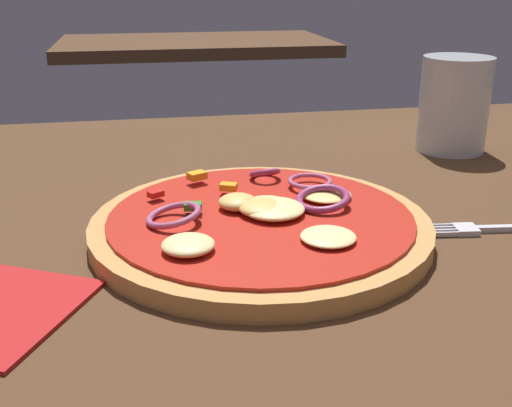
% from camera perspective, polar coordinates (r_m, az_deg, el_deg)
% --- Properties ---
extents(dining_table, '(1.42, 0.83, 0.03)m').
position_cam_1_polar(dining_table, '(0.54, 2.06, -3.31)').
color(dining_table, '#4C301C').
rests_on(dining_table, ground).
extents(pizza, '(0.27, 0.27, 0.03)m').
position_cam_1_polar(pizza, '(0.50, 0.49, -1.85)').
color(pizza, tan).
rests_on(pizza, dining_table).
extents(beer_glass, '(0.08, 0.08, 0.11)m').
position_cam_1_polar(beer_glass, '(0.76, 17.85, 8.30)').
color(beer_glass, silver).
rests_on(beer_glass, dining_table).
extents(background_table, '(0.82, 0.47, 0.03)m').
position_cam_1_polar(background_table, '(1.97, -5.70, 14.41)').
color(background_table, '#4C301C').
rests_on(background_table, ground).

